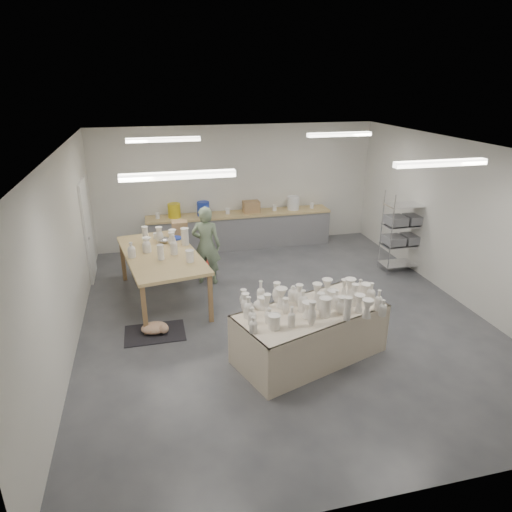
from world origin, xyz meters
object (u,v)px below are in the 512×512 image
object	(u,v)px
drying_table	(310,330)
potter	(206,245)
red_stool	(205,264)
work_table	(163,250)

from	to	relation	value
drying_table	potter	size ratio (longest dim) A/B	1.51
potter	red_stool	distance (m)	0.60
drying_table	work_table	size ratio (longest dim) A/B	0.91
drying_table	red_stool	world-z (taller)	drying_table
drying_table	potter	world-z (taller)	potter
potter	red_stool	size ratio (longest dim) A/B	3.78
red_stool	work_table	bearing A→B (deg)	-141.39
work_table	potter	world-z (taller)	potter
drying_table	work_table	xyz separation A→B (m)	(-2.04, 2.67, 0.50)
drying_table	potter	bearing A→B (deg)	91.06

